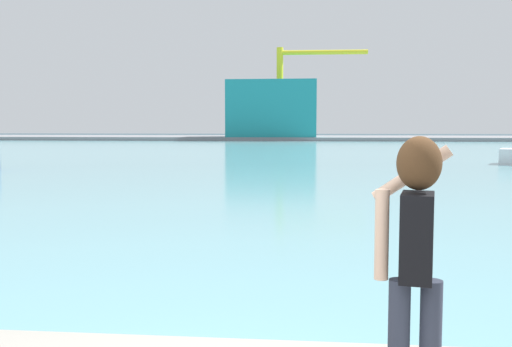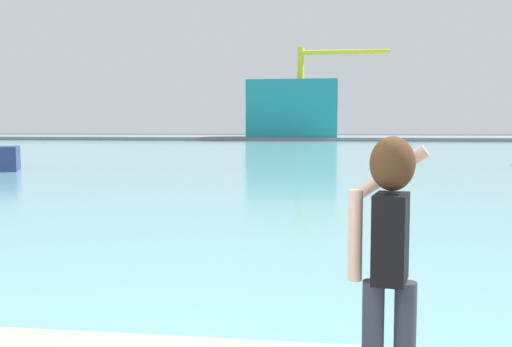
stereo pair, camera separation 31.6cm
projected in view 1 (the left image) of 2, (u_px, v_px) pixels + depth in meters
ground_plane at (309, 151)px, 52.55m from camera, size 220.00×220.00×0.00m
harbor_water at (309, 150)px, 54.53m from camera, size 140.00×100.00×0.02m
far_shore_dock at (312, 138)px, 94.17m from camera, size 140.00×20.00×0.55m
person_photographer at (415, 242)px, 3.69m from camera, size 0.53×0.57×1.74m
warehouse_left at (273, 109)px, 88.90m from camera, size 13.43×8.39×8.52m
port_crane at (294, 80)px, 88.49m from camera, size 13.74×1.05×13.59m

